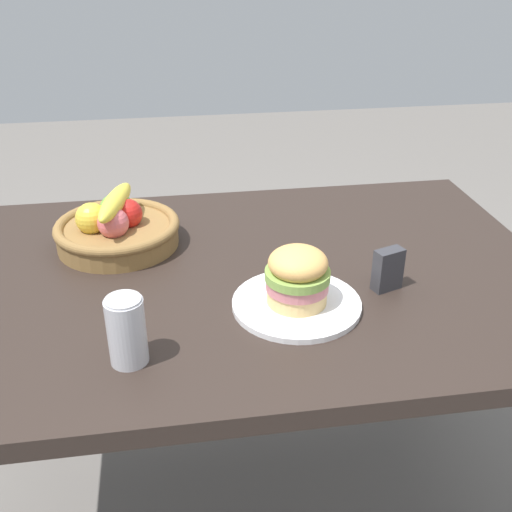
% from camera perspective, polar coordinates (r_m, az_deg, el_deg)
% --- Properties ---
extents(ground_plane, '(8.00, 8.00, 0.00)m').
position_cam_1_polar(ground_plane, '(1.82, -1.68, -22.38)').
color(ground_plane, slate).
extents(dining_table, '(1.40, 0.90, 0.75)m').
position_cam_1_polar(dining_table, '(1.38, -2.05, -5.09)').
color(dining_table, '#2D231E').
rests_on(dining_table, ground_plane).
extents(plate, '(0.25, 0.25, 0.01)m').
position_cam_1_polar(plate, '(1.21, 3.80, -4.48)').
color(plate, white).
rests_on(plate, dining_table).
extents(sandwich, '(0.13, 0.13, 0.12)m').
position_cam_1_polar(sandwich, '(1.18, 3.90, -1.86)').
color(sandwich, '#E5BC75').
rests_on(sandwich, plate).
extents(soda_can, '(0.07, 0.07, 0.13)m').
position_cam_1_polar(soda_can, '(1.06, -11.99, -6.83)').
color(soda_can, silver).
rests_on(soda_can, dining_table).
extents(fruit_basket, '(0.29, 0.29, 0.14)m').
position_cam_1_polar(fruit_basket, '(1.46, -12.89, 2.63)').
color(fruit_basket, olive).
rests_on(fruit_basket, dining_table).
extents(napkin_holder, '(0.07, 0.05, 0.09)m').
position_cam_1_polar(napkin_holder, '(1.27, 12.21, -1.24)').
color(napkin_holder, '#333338').
rests_on(napkin_holder, dining_table).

